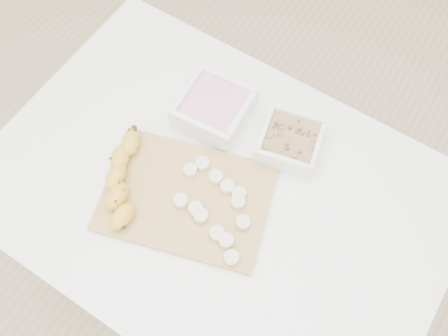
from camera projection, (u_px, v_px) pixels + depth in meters
The scene contains 7 objects.
ground at pixel (219, 275), 1.75m from camera, with size 3.50×3.50×0.00m, color #C6AD89.
table at pixel (217, 207), 1.17m from camera, with size 1.00×0.70×0.75m.
bowl_yogurt at pixel (214, 109), 1.13m from camera, with size 0.16×0.16×0.07m.
bowl_granola at pixel (290, 142), 1.10m from camera, with size 0.16×0.16×0.06m.
cutting_board at pixel (186, 198), 1.06m from camera, with size 0.35×0.25×0.01m, color tan.
banana at pixel (123, 180), 1.05m from camera, with size 0.06×0.23×0.04m, color gold, non-canonical shape.
banana_slices at pixel (216, 205), 1.04m from camera, with size 0.21×0.17×0.02m.
Camera 1 is at (0.25, -0.35, 1.74)m, focal length 40.00 mm.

